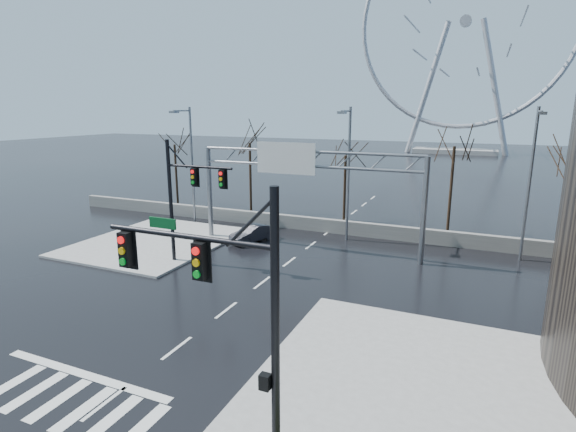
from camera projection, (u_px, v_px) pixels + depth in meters
The scene contains 17 objects.
ground at pixel (177, 348), 18.96m from camera, with size 260.00×260.00×0.00m, color black.
sidewalk_right_ext at pixel (428, 376), 16.84m from camera, with size 12.00×10.00×0.15m, color gray.
sidewalk_far at pixel (156, 242), 33.91m from camera, with size 10.00×12.00×0.15m, color gray.
barrier_wall at pixel (328, 226), 36.66m from camera, with size 52.00×0.50×1.10m, color slate.
signal_mast_near at pixel (229, 296), 12.23m from camera, with size 5.52×0.41×8.00m.
signal_mast_far at pixel (184, 191), 28.10m from camera, with size 4.72×0.41×8.00m.
sign_gantry at pixel (301, 178), 31.24m from camera, with size 16.36×0.40×7.60m.
streetlight_left at pixel (189, 156), 38.44m from camera, with size 0.50×2.55×10.00m.
streetlight_mid at pixel (347, 164), 33.01m from camera, with size 0.50×2.55×10.00m.
streetlight_right at pixel (531, 173), 28.35m from camera, with size 0.50×2.55×10.00m.
tree_far_left at pixel (175, 152), 46.05m from camera, with size 3.50×3.50×7.00m.
tree_left at pixel (250, 151), 42.02m from camera, with size 3.75×3.75×7.50m.
tree_center at pixel (345, 163), 39.60m from camera, with size 3.25×3.25×6.50m.
tree_right at pixel (454, 157), 34.97m from camera, with size 3.90×3.90×7.80m.
tree_far_right at pixel (570, 172), 32.50m from camera, with size 3.40×3.40×6.80m.
ferris_wheel at pixel (465, 30), 95.66m from camera, with size 45.00×6.00×50.91m.
car at pixel (252, 233), 34.09m from camera, with size 1.32×3.80×1.25m, color black.
Camera 1 is at (11.15, -13.84, 9.84)m, focal length 28.00 mm.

